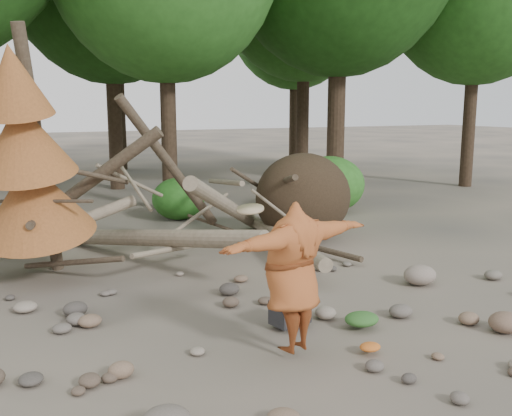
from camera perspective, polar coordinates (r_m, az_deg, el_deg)
name	(u,v)px	position (r m, az deg, el deg)	size (l,w,h in m)	color
ground	(294,324)	(8.16, 3.79, -11.53)	(120.00, 120.00, 0.00)	#514C44
deadfall_pile	(281,201)	(12.43, 2.56, 0.68)	(8.55, 5.24, 3.30)	#332619
dead_conifer	(28,162)	(10.04, -21.84, 4.32)	(2.06, 2.16, 4.35)	#4C3F30
bush_mid	(179,199)	(15.30, -7.76, 0.93)	(1.40, 1.40, 1.12)	#26621C
bush_right	(329,184)	(16.30, 7.33, 2.37)	(2.00, 2.00, 1.60)	#307424
frisbee_thrower	(293,277)	(6.88, 3.71, -6.88)	(2.34, 1.32, 1.95)	#A24F24
backpack	(290,315)	(8.00, 3.42, -10.67)	(0.51, 0.34, 0.34)	black
cloth_green	(362,322)	(8.08, 10.51, -11.19)	(0.49, 0.41, 0.18)	#2D5D25
cloth_orange	(370,351)	(7.35, 11.33, -13.82)	(0.27, 0.22, 0.10)	#C36021
boulder_front_right	(505,322)	(8.52, 23.68, -10.42)	(0.46, 0.42, 0.28)	brown
boulder_mid_right	(420,275)	(10.16, 16.08, -6.45)	(0.57, 0.51, 0.34)	gray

